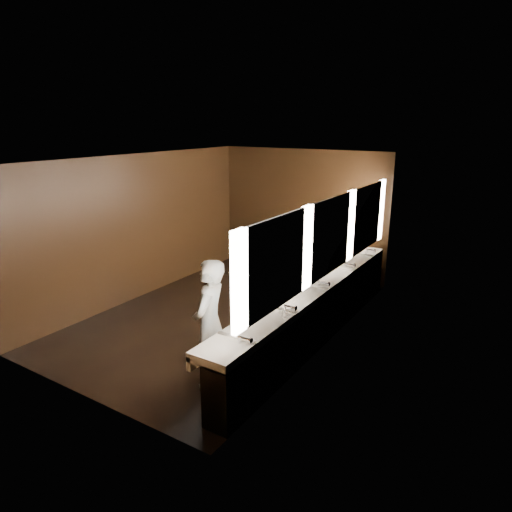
{
  "coord_description": "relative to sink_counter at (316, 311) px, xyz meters",
  "views": [
    {
      "loc": [
        4.54,
        -6.13,
        3.39
      ],
      "look_at": [
        0.67,
        0.0,
        1.23
      ],
      "focal_mm": 32.0,
      "sensor_mm": 36.0,
      "label": 1
    }
  ],
  "objects": [
    {
      "name": "floor",
      "position": [
        -1.79,
        0.0,
        -0.5
      ],
      "size": [
        6.0,
        6.0,
        0.0
      ],
      "primitive_type": "plane",
      "color": "black",
      "rests_on": "ground"
    },
    {
      "name": "ceiling",
      "position": [
        -1.79,
        0.0,
        2.3
      ],
      "size": [
        4.0,
        6.0,
        0.02
      ],
      "primitive_type": "cube",
      "color": "#2D2D2B",
      "rests_on": "wall_back"
    },
    {
      "name": "wall_back",
      "position": [
        -1.79,
        3.0,
        0.9
      ],
      "size": [
        4.0,
        0.02,
        2.8
      ],
      "primitive_type": "cube",
      "color": "black",
      "rests_on": "floor"
    },
    {
      "name": "wall_front",
      "position": [
        -1.79,
        -3.0,
        0.9
      ],
      "size": [
        4.0,
        0.02,
        2.8
      ],
      "primitive_type": "cube",
      "color": "black",
      "rests_on": "floor"
    },
    {
      "name": "wall_left",
      "position": [
        -3.79,
        0.0,
        0.9
      ],
      "size": [
        0.02,
        6.0,
        2.8
      ],
      "primitive_type": "cube",
      "color": "black",
      "rests_on": "floor"
    },
    {
      "name": "wall_right",
      "position": [
        0.21,
        0.0,
        0.9
      ],
      "size": [
        0.02,
        6.0,
        2.8
      ],
      "primitive_type": "cube",
      "color": "black",
      "rests_on": "floor"
    },
    {
      "name": "sink_counter",
      "position": [
        0.0,
        0.0,
        0.0
      ],
      "size": [
        0.55,
        5.4,
        1.01
      ],
      "color": "black",
      "rests_on": "floor"
    },
    {
      "name": "mirror_band",
      "position": [
        0.19,
        -0.0,
        1.25
      ],
      "size": [
        0.06,
        5.03,
        1.15
      ],
      "color": "white",
      "rests_on": "wall_right"
    },
    {
      "name": "person",
      "position": [
        -0.64,
        -1.88,
        0.37
      ],
      "size": [
        0.56,
        0.72,
        1.73
      ],
      "primitive_type": "imported",
      "rotation": [
        0.0,
        0.0,
        -1.31
      ],
      "color": "#8CB8D1",
      "rests_on": "floor"
    },
    {
      "name": "trash_bin",
      "position": [
        -0.22,
        -0.46,
        -0.24
      ],
      "size": [
        0.44,
        0.44,
        0.52
      ],
      "primitive_type": "cylinder",
      "rotation": [
        0.0,
        0.0,
        0.41
      ],
      "color": "black",
      "rests_on": "floor"
    }
  ]
}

